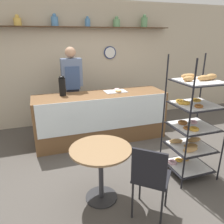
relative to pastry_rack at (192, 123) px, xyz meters
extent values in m
plane|color=#4C4742|center=(-0.90, 0.50, -0.81)|extent=(14.00, 14.00, 0.00)
cube|color=beige|center=(-0.90, 2.68, 0.54)|extent=(10.00, 0.06, 2.70)
cube|color=#4C331E|center=(-0.90, 2.53, 1.33)|extent=(3.83, 0.24, 0.02)
cylinder|color=gold|center=(-2.24, 2.53, 1.41)|extent=(0.14, 0.14, 0.14)
sphere|color=gold|center=(-2.24, 2.53, 1.50)|extent=(0.08, 0.08, 0.08)
cylinder|color=#4C7FB2|center=(-1.55, 2.53, 1.42)|extent=(0.14, 0.14, 0.18)
sphere|color=#4C7FB2|center=(-1.55, 2.53, 1.54)|extent=(0.08, 0.08, 0.08)
cylinder|color=#4C7FB2|center=(-0.87, 2.53, 1.41)|extent=(0.11, 0.11, 0.16)
sphere|color=#4C7FB2|center=(-0.87, 2.53, 1.51)|extent=(0.06, 0.06, 0.06)
cylinder|color=#669966|center=(-0.23, 2.53, 1.41)|extent=(0.15, 0.15, 0.16)
sphere|color=#669966|center=(-0.23, 2.53, 1.52)|extent=(0.08, 0.08, 0.08)
cylinder|color=#669966|center=(0.44, 2.53, 1.44)|extent=(0.15, 0.15, 0.21)
sphere|color=#669966|center=(0.44, 2.53, 1.57)|extent=(0.08, 0.08, 0.08)
cylinder|color=navy|center=(-0.35, 2.64, 0.78)|extent=(0.28, 0.03, 0.28)
cylinder|color=white|center=(-0.35, 2.62, 0.78)|extent=(0.24, 0.00, 0.24)
cube|color=brown|center=(-0.90, 1.51, -0.34)|extent=(2.50, 0.67, 0.93)
cube|color=silver|center=(-0.90, 1.17, -0.18)|extent=(2.40, 0.01, 0.59)
cylinder|color=black|center=(-0.29, -0.29, 0.06)|extent=(0.02, 0.02, 1.73)
cylinder|color=black|center=(-0.29, 0.28, 0.06)|extent=(0.02, 0.02, 1.73)
cylinder|color=black|center=(0.31, 0.28, 0.06)|extent=(0.02, 0.02, 1.73)
cube|color=black|center=(0.01, -0.01, -0.69)|extent=(0.58, 0.55, 0.01)
cube|color=white|center=(0.01, -0.01, -0.68)|extent=(0.52, 0.49, 0.01)
torus|color=#EAB2C1|center=(-0.19, 0.10, -0.65)|extent=(0.13, 0.13, 0.04)
torus|color=gold|center=(-0.06, 0.13, -0.65)|extent=(0.11, 0.11, 0.03)
torus|color=tan|center=(0.06, 0.12, -0.65)|extent=(0.12, 0.12, 0.03)
cube|color=black|center=(0.01, -0.01, -0.37)|extent=(0.58, 0.55, 0.01)
cube|color=white|center=(0.01, -0.01, -0.36)|extent=(0.52, 0.49, 0.01)
ellipsoid|color=olive|center=(-0.04, -0.07, -0.32)|extent=(0.22, 0.15, 0.07)
ellipsoid|color=tan|center=(-0.14, 0.13, -0.32)|extent=(0.22, 0.12, 0.06)
ellipsoid|color=tan|center=(-0.11, -0.16, -0.31)|extent=(0.23, 0.08, 0.08)
ellipsoid|color=#B27F47|center=(0.14, 0.08, -0.32)|extent=(0.23, 0.10, 0.07)
cube|color=black|center=(0.01, -0.01, -0.05)|extent=(0.58, 0.55, 0.01)
cube|color=white|center=(0.01, -0.01, -0.04)|extent=(0.52, 0.49, 0.01)
torus|color=gold|center=(-0.08, -0.15, -0.01)|extent=(0.13, 0.13, 0.04)
torus|color=brown|center=(-0.14, -0.09, -0.02)|extent=(0.11, 0.11, 0.03)
torus|color=#EAB2C1|center=(0.08, 0.07, -0.02)|extent=(0.11, 0.11, 0.03)
torus|color=brown|center=(-0.09, 0.09, -0.01)|extent=(0.13, 0.13, 0.04)
cube|color=black|center=(0.01, -0.01, 0.27)|extent=(0.58, 0.55, 0.01)
cube|color=white|center=(0.01, -0.01, 0.28)|extent=(0.52, 0.49, 0.01)
torus|color=gold|center=(-0.17, 0.04, 0.30)|extent=(0.11, 0.11, 0.03)
torus|color=gold|center=(-0.14, 0.13, 0.30)|extent=(0.12, 0.12, 0.03)
torus|color=gold|center=(-0.13, 0.02, 0.30)|extent=(0.11, 0.11, 0.04)
torus|color=gold|center=(0.11, 0.10, 0.30)|extent=(0.13, 0.13, 0.03)
torus|color=brown|center=(-0.06, -0.15, 0.30)|extent=(0.11, 0.11, 0.03)
cube|color=black|center=(0.01, -0.01, 0.59)|extent=(0.58, 0.55, 0.01)
cube|color=white|center=(0.01, -0.01, 0.60)|extent=(0.52, 0.49, 0.01)
ellipsoid|color=#B27F47|center=(0.18, -0.02, 0.65)|extent=(0.24, 0.15, 0.08)
ellipsoid|color=#B27F47|center=(0.05, -0.04, 0.64)|extent=(0.20, 0.09, 0.07)
ellipsoid|color=#B27F47|center=(-0.04, 0.14, 0.64)|extent=(0.24, 0.13, 0.07)
ellipsoid|color=#B27F47|center=(-0.16, -0.02, 0.64)|extent=(0.16, 0.08, 0.07)
cube|color=#282833|center=(-1.35, 2.00, -0.30)|extent=(0.24, 0.19, 1.02)
cube|color=slate|center=(-1.35, 2.00, 0.47)|extent=(0.40, 0.22, 0.54)
cube|color=#334770|center=(-1.35, 1.89, 0.38)|extent=(0.28, 0.01, 0.45)
sphere|color=tan|center=(-1.35, 2.00, 0.85)|extent=(0.21, 0.21, 0.21)
cylinder|color=#262628|center=(-1.37, -0.11, -0.80)|extent=(0.41, 0.41, 0.02)
cylinder|color=#333338|center=(-1.37, -0.11, -0.45)|extent=(0.06, 0.06, 0.67)
cylinder|color=olive|center=(-1.37, -0.11, -0.11)|extent=(0.74, 0.74, 0.02)
cylinder|color=black|center=(-0.67, -0.51, -0.57)|extent=(0.02, 0.02, 0.48)
cylinder|color=black|center=(-0.92, -0.29, -0.57)|extent=(0.02, 0.02, 0.48)
cylinder|color=black|center=(-0.89, -0.75, -0.57)|extent=(0.02, 0.02, 0.48)
cylinder|color=black|center=(-1.13, -0.54, -0.57)|extent=(0.02, 0.02, 0.48)
cube|color=black|center=(-0.90, -0.52, -0.32)|extent=(0.54, 0.54, 0.02)
cube|color=black|center=(-1.02, -0.65, -0.11)|extent=(0.29, 0.26, 0.40)
cylinder|color=black|center=(-1.59, 1.63, 0.28)|extent=(0.12, 0.12, 0.32)
ellipsoid|color=black|center=(-1.59, 1.63, 0.46)|extent=(0.10, 0.10, 0.05)
cube|color=silver|center=(-0.58, 1.59, 0.13)|extent=(0.42, 0.28, 0.01)
torus|color=silver|center=(-0.53, 1.56, 0.15)|extent=(0.13, 0.13, 0.03)
torus|color=silver|center=(-0.53, 1.66, 0.15)|extent=(0.11, 0.11, 0.03)
torus|color=#EAB2C1|center=(-0.52, 1.66, 0.15)|extent=(0.11, 0.11, 0.03)
torus|color=tan|center=(-0.55, 1.50, 0.15)|extent=(0.12, 0.12, 0.03)
camera|label=1|loc=(-1.97, -2.32, 1.16)|focal=35.00mm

